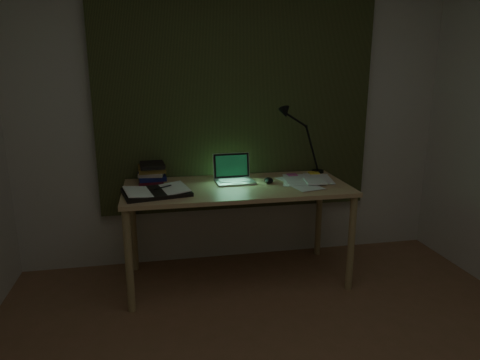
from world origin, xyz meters
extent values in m
cube|color=beige|center=(0.00, 2.00, 1.25)|extent=(3.50, 0.00, 2.50)
cube|color=#2D3018|center=(0.00, 1.96, 1.45)|extent=(2.20, 0.06, 2.00)
ellipsoid|color=black|center=(0.17, 1.60, 0.77)|extent=(0.07, 0.11, 0.04)
cube|color=yellow|center=(0.60, 1.79, 0.75)|extent=(0.09, 0.09, 0.02)
cube|color=#D8549C|center=(0.41, 1.76, 0.75)|extent=(0.08, 0.08, 0.02)
camera|label=1|loc=(-0.64, -1.41, 1.57)|focal=32.00mm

